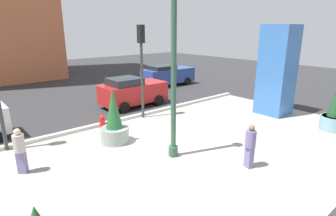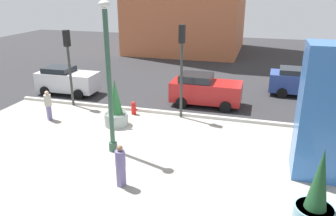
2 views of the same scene
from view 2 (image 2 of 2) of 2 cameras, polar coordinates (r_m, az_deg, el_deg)
name	(u,v)px [view 2 (image 2 of 2)]	position (r m, az deg, el deg)	size (l,w,h in m)	color
ground_plane	(167,108)	(19.43, -0.17, -0.03)	(60.00, 60.00, 0.00)	#2D2D30
plaza_pavement	(127,156)	(14.26, -6.96, -8.05)	(18.00, 10.00, 0.02)	#9E998E
curb_strip	(163,112)	(18.61, -0.92, -0.70)	(18.00, 0.24, 0.16)	#B7B2A8
lamp_post	(109,83)	(13.64, -9.98, 4.18)	(0.44, 0.44, 6.20)	#335642
art_pillar_blue	(322,112)	(13.10, 24.74, -0.67)	(1.59, 1.59, 4.92)	#3870BC
potted_plant_by_pillar	(316,201)	(10.78, 23.90, -14.24)	(1.14, 1.14, 2.58)	#7AA8B7
potted_plant_curbside	(116,109)	(16.96, -8.89, -0.12)	(1.19, 1.19, 2.41)	gray
fire_hydrant	(134,108)	(18.48, -5.87, -0.01)	(0.36, 0.26, 0.75)	red
traffic_light_far_side	(68,56)	(19.96, -16.60, 8.55)	(0.28, 0.42, 4.40)	#333833
traffic_light_corner	(182,57)	(17.21, 2.35, 8.63)	(0.28, 0.42, 4.89)	#333833
car_passing_lane	(67,80)	(22.81, -16.79, 4.55)	(3.90, 1.96, 1.76)	silver
car_far_lane	(305,82)	(23.13, 22.32, 4.10)	(4.55, 2.19, 1.75)	#2D4793
car_intersection	(205,90)	(19.83, 6.31, 3.07)	(4.09, 2.10, 1.84)	red
pedestrian_on_sidewalk	(121,164)	(11.88, -8.09, -9.39)	(0.44, 0.44, 1.60)	slate
pedestrian_crossing	(48,104)	(18.54, -19.75, 0.64)	(0.51, 0.51, 1.60)	slate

